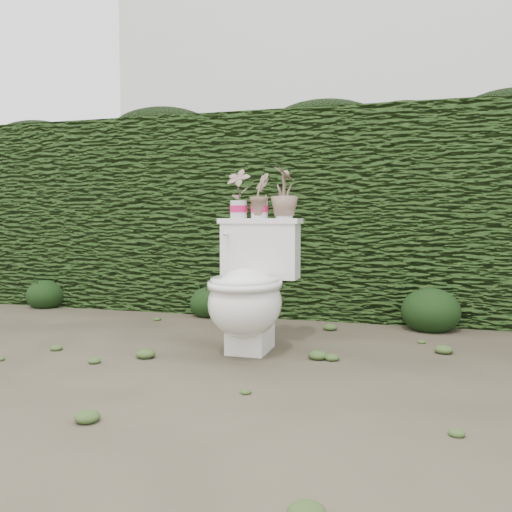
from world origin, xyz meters
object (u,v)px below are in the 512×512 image
(toilet, at_px, (249,291))
(potted_plant_right, at_px, (284,194))
(potted_plant_left, at_px, (239,195))
(potted_plant_center, at_px, (259,197))

(toilet, relative_size, potted_plant_right, 2.61)
(toilet, bearing_deg, potted_plant_right, 57.89)
(potted_plant_left, distance_m, potted_plant_center, 0.14)
(potted_plant_center, relative_size, potted_plant_right, 0.89)
(potted_plant_center, bearing_deg, toilet, 175.55)
(toilet, bearing_deg, potted_plant_left, 120.45)
(potted_plant_center, bearing_deg, potted_plant_right, -95.91)
(potted_plant_left, bearing_deg, potted_plant_right, 11.39)
(potted_plant_right, bearing_deg, toilet, 129.01)
(toilet, relative_size, potted_plant_left, 2.64)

